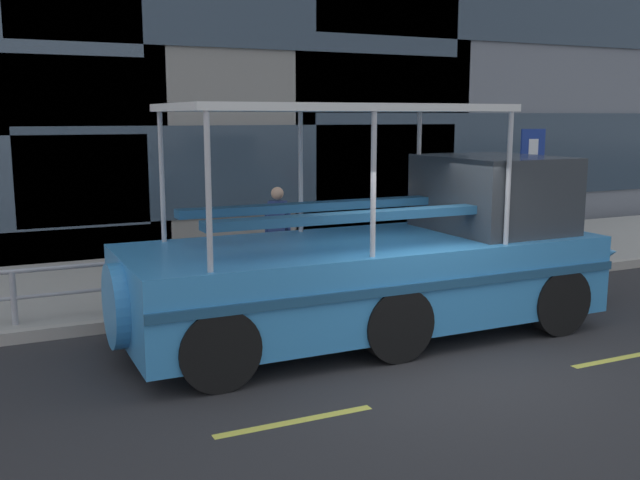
{
  "coord_description": "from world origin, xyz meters",
  "views": [
    {
      "loc": [
        -5.25,
        -7.68,
        3.19
      ],
      "look_at": [
        -0.55,
        2.25,
        1.3
      ],
      "focal_mm": 40.62,
      "sensor_mm": 36.0,
      "label": 1
    }
  ],
  "objects_px": {
    "pedestrian_near_bow": "(472,214)",
    "pedestrian_mid_left": "(278,224)",
    "duck_tour_boat": "(396,260)",
    "parking_sign": "(531,173)"
  },
  "relations": [
    {
      "from": "duck_tour_boat",
      "to": "pedestrian_mid_left",
      "type": "distance_m",
      "value": 3.36
    },
    {
      "from": "parking_sign",
      "to": "duck_tour_boat",
      "type": "height_order",
      "value": "duck_tour_boat"
    },
    {
      "from": "parking_sign",
      "to": "duck_tour_boat",
      "type": "distance_m",
      "value": 5.33
    },
    {
      "from": "duck_tour_boat",
      "to": "pedestrian_mid_left",
      "type": "xyz_separation_m",
      "value": [
        -0.54,
        3.32,
        0.13
      ]
    },
    {
      "from": "parking_sign",
      "to": "pedestrian_mid_left",
      "type": "height_order",
      "value": "parking_sign"
    },
    {
      "from": "duck_tour_boat",
      "to": "parking_sign",
      "type": "bearing_deg",
      "value": 27.68
    },
    {
      "from": "parking_sign",
      "to": "pedestrian_mid_left",
      "type": "xyz_separation_m",
      "value": [
        -5.18,
        0.88,
        -0.83
      ]
    },
    {
      "from": "pedestrian_mid_left",
      "to": "duck_tour_boat",
      "type": "bearing_deg",
      "value": -80.79
    },
    {
      "from": "pedestrian_near_bow",
      "to": "pedestrian_mid_left",
      "type": "xyz_separation_m",
      "value": [
        -4.06,
        0.47,
        0.0
      ]
    },
    {
      "from": "pedestrian_near_bow",
      "to": "pedestrian_mid_left",
      "type": "height_order",
      "value": "pedestrian_mid_left"
    }
  ]
}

